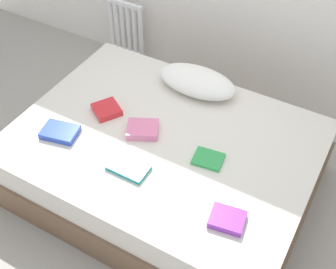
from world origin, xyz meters
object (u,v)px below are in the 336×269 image
object	(u,v)px
bed	(165,162)
textbook_purple	(227,219)
textbook_green	(208,159)
textbook_teal	(129,167)
textbook_red	(107,110)
radiator	(126,28)
textbook_pink	(143,129)
textbook_blue	(60,132)
pillow	(197,81)

from	to	relation	value
bed	textbook_purple	bearing A→B (deg)	-32.33
textbook_green	textbook_teal	world-z (taller)	textbook_teal
textbook_purple	textbook_teal	xyz separation A→B (m)	(-0.68, 0.05, -0.01)
textbook_green	textbook_red	world-z (taller)	textbook_red
textbook_purple	radiator	bearing A→B (deg)	128.32
textbook_pink	textbook_blue	xyz separation A→B (m)	(-0.47, -0.29, -0.00)
textbook_red	textbook_pink	bearing A→B (deg)	24.40
bed	radiator	size ratio (longest dim) A/B	3.73
textbook_green	textbook_blue	world-z (taller)	textbook_blue
bed	textbook_blue	bearing A→B (deg)	-152.61
textbook_blue	textbook_green	bearing A→B (deg)	3.74
bed	textbook_blue	xyz separation A→B (m)	(-0.61, -0.32, 0.27)
textbook_green	textbook_purple	world-z (taller)	textbook_purple
bed	textbook_blue	distance (m)	0.74
textbook_purple	textbook_blue	size ratio (longest dim) A/B	0.82
radiator	textbook_green	xyz separation A→B (m)	(1.45, -1.24, 0.16)
pillow	textbook_teal	distance (m)	0.90
textbook_red	textbook_teal	bearing A→B (deg)	-8.41
textbook_blue	textbook_purple	bearing A→B (deg)	-16.14
radiator	textbook_green	distance (m)	1.91
textbook_green	textbook_teal	distance (m)	0.50
textbook_pink	textbook_red	bearing A→B (deg)	145.46
textbook_teal	textbook_red	xyz separation A→B (m)	(-0.42, 0.36, 0.01)
radiator	bed	bearing A→B (deg)	-47.31
textbook_green	textbook_blue	xyz separation A→B (m)	(-0.96, -0.28, 0.01)
radiator	textbook_blue	world-z (taller)	radiator
bed	textbook_red	world-z (taller)	textbook_red
textbook_pink	pillow	bearing A→B (deg)	52.67
textbook_green	textbook_pink	bearing A→B (deg)	170.92
textbook_pink	textbook_teal	distance (m)	0.33
bed	pillow	distance (m)	0.64
textbook_blue	textbook_pink	bearing A→B (deg)	19.21
radiator	textbook_pink	bearing A→B (deg)	-52.05
textbook_green	bed	bearing A→B (deg)	165.33
textbook_purple	textbook_red	distance (m)	1.18
radiator	textbook_blue	xyz separation A→B (m)	(0.49, -1.52, 0.17)
textbook_pink	textbook_teal	size ratio (longest dim) A/B	0.83
textbook_teal	textbook_red	world-z (taller)	textbook_red
textbook_teal	pillow	bearing A→B (deg)	89.00
textbook_purple	textbook_red	xyz separation A→B (m)	(-1.10, 0.41, 0.00)
bed	radiator	bearing A→B (deg)	132.69
radiator	textbook_green	size ratio (longest dim) A/B	2.88
bed	radiator	world-z (taller)	radiator
textbook_blue	pillow	bearing A→B (deg)	43.81
bed	textbook_teal	xyz separation A→B (m)	(-0.05, -0.35, 0.27)
radiator	textbook_green	world-z (taller)	radiator
textbook_green	textbook_teal	bearing A→B (deg)	-150.01
bed	textbook_blue	size ratio (longest dim) A/B	8.57
radiator	textbook_teal	distance (m)	1.88
radiator	textbook_blue	distance (m)	1.61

